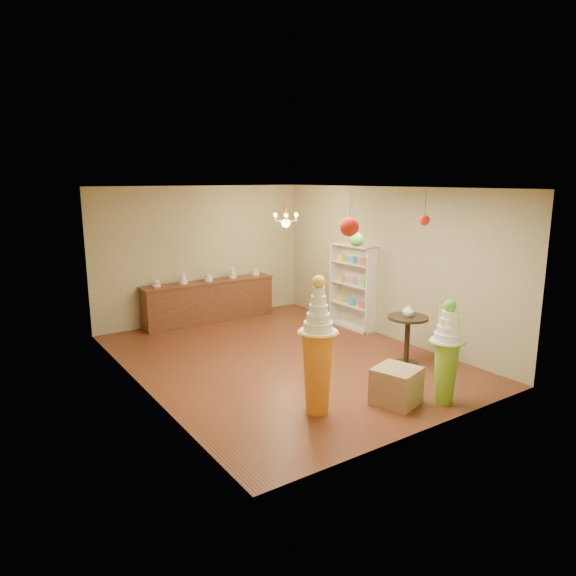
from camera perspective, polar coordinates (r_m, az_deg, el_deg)
floor at (r=9.26m, az=-0.63°, el=-7.82°), size 6.50×6.50×0.00m
ceiling at (r=8.71m, az=-0.68°, el=11.08°), size 6.50×6.50×0.00m
wall_back at (r=11.68m, az=-9.48°, el=3.77°), size 5.00×0.04×3.00m
wall_front at (r=6.47m, az=15.41°, el=-3.14°), size 5.00×0.04×3.00m
wall_left at (r=7.80m, az=-16.17°, el=-0.62°), size 0.04×6.50×3.00m
wall_right at (r=10.43m, az=10.90°, el=2.74°), size 0.04×6.50×3.00m
pedestal_green at (r=7.62m, az=17.18°, el=-7.57°), size 0.57×0.57×1.52m
pedestal_orange at (r=7.00m, az=3.32°, el=-8.07°), size 0.55×0.55×1.92m
burlap_riser at (r=7.58m, az=11.94°, el=-10.59°), size 0.73×0.73×0.53m
sideboard at (r=11.62m, az=-8.73°, el=-1.38°), size 3.04×0.54×1.16m
shelving_unit at (r=11.00m, az=7.25°, el=0.17°), size 0.33×1.20×1.80m
round_table at (r=8.99m, az=13.12°, el=-4.99°), size 0.82×0.82×0.87m
vase at (r=8.88m, az=13.25°, el=-2.43°), size 0.27×0.27×0.21m
pom_red_left at (r=6.41m, az=6.84°, el=6.76°), size 0.24×0.24×0.55m
pom_green_mid at (r=7.89m, az=7.63°, el=5.38°), size 0.21×0.21×0.86m
pom_red_right at (r=6.92m, az=14.93°, el=7.29°), size 0.14×0.14×0.45m
chandelier at (r=10.67m, az=-0.25°, el=7.50°), size 0.60×0.60×0.85m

